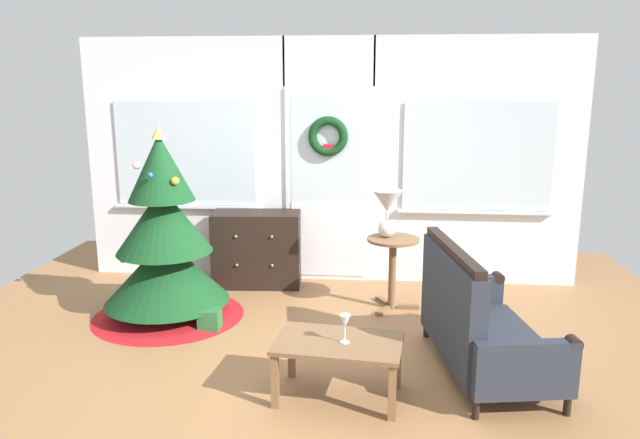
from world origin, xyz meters
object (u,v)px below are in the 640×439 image
settee_sofa (476,323)px  christmas_tree (165,249)px  coffee_table (338,349)px  dresser_cabinet (257,249)px  wine_glass (345,322)px  table_lamp (387,207)px  side_table (393,259)px  gift_box (210,319)px

settee_sofa → christmas_tree: bearing=161.9°
christmas_tree → coffee_table: size_ratio=1.94×
dresser_cabinet → wine_glass: 2.51m
christmas_tree → dresser_cabinet: 1.17m
settee_sofa → table_lamp: size_ratio=3.37×
side_table → gift_box: 1.75m
dresser_cabinet → gift_box: size_ratio=5.09×
dresser_cabinet → gift_box: (-0.18, -1.22, -0.30)m
table_lamp → settee_sofa: bearing=-63.6°
side_table → gift_box: size_ratio=3.75×
dresser_cabinet → wine_glass: (1.04, -2.28, 0.16)m
dresser_cabinet → table_lamp: (1.33, -0.52, 0.58)m
wine_glass → gift_box: (-1.22, 1.06, -0.46)m
christmas_tree → wine_glass: bearing=-38.5°
christmas_tree → side_table: size_ratio=2.53×
wine_glass → gift_box: wine_glass is taller
settee_sofa → coffee_table: 1.08m
settee_sofa → coffee_table: settee_sofa is taller
wine_glass → dresser_cabinet: bearing=114.5°
christmas_tree → coffee_table: 2.12m
christmas_tree → side_table: 2.08m
settee_sofa → side_table: bearing=114.9°
dresser_cabinet → side_table: (1.39, -0.56, 0.10)m
christmas_tree → dresser_cabinet: (0.64, 0.94, -0.25)m
christmas_tree → dresser_cabinet: bearing=55.6°
dresser_cabinet → settee_sofa: 2.66m
table_lamp → coffee_table: bearing=-101.1°
settee_sofa → table_lamp: (-0.63, 1.27, 0.59)m
christmas_tree → table_lamp: christmas_tree is taller
side_table → gift_box: (-1.57, -0.65, -0.39)m
side_table → table_lamp: bearing=146.3°
coffee_table → christmas_tree: bearing=141.2°
christmas_tree → wine_glass: christmas_tree is taller
christmas_tree → dresser_cabinet: christmas_tree is taller
side_table → wine_glass: size_ratio=3.50×
table_lamp → christmas_tree: bearing=-168.1°
gift_box → side_table: bearing=22.5°
dresser_cabinet → coffee_table: size_ratio=1.04×
dresser_cabinet → wine_glass: bearing=-65.5°
gift_box → table_lamp: bearing=24.5°
dresser_cabinet → coffee_table: bearing=-66.2°
coffee_table → gift_box: 1.59m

